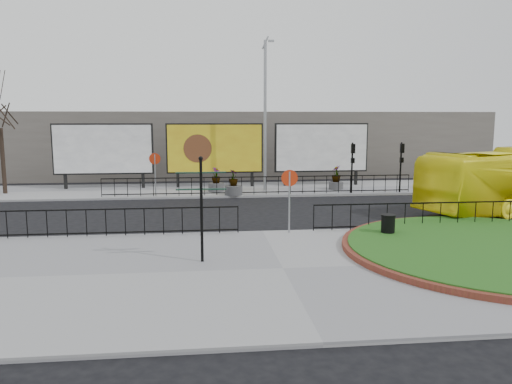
{
  "coord_description": "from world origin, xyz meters",
  "views": [
    {
      "loc": [
        -2.38,
        -19.24,
        4.59
      ],
      "look_at": [
        -0.02,
        2.22,
        1.35
      ],
      "focal_mm": 35.0,
      "sensor_mm": 36.0,
      "label": 1
    }
  ],
  "objects": [
    {
      "name": "litter_bin",
      "position": [
        4.5,
        -1.72,
        0.57
      ],
      "size": [
        0.54,
        0.54,
        0.9
      ],
      "color": "black",
      "rests_on": "pavement_near"
    },
    {
      "name": "grass_lawn",
      "position": [
        7.5,
        -4.0,
        0.23
      ],
      "size": [
        10.0,
        10.0,
        0.22
      ],
      "primitive_type": "cylinder",
      "color": "#244813",
      "rests_on": "pavement_near"
    },
    {
      "name": "railing_near_right",
      "position": [
        6.5,
        -0.3,
        0.67
      ],
      "size": [
        9.0,
        0.1,
        1.1
      ],
      "primitive_type": null,
      "color": "black",
      "rests_on": "pavement_near"
    },
    {
      "name": "signal_pole_b",
      "position": [
        9.5,
        9.34,
        2.1
      ],
      "size": [
        0.22,
        0.26,
        3.0
      ],
      "color": "black",
      "rests_on": "pavement_far"
    },
    {
      "name": "planter_b",
      "position": [
        -0.54,
        9.4,
        0.63
      ],
      "size": [
        1.04,
        1.04,
        1.49
      ],
      "color": "#4C4C4F",
      "rests_on": "pavement_far"
    },
    {
      "name": "speed_sign_near",
      "position": [
        1.0,
        -0.4,
        1.92
      ],
      "size": [
        0.64,
        0.07,
        2.47
      ],
      "color": "gray",
      "rests_on": "pavement_near"
    },
    {
      "name": "ground",
      "position": [
        0.0,
        0.0,
        0.0
      ],
      "size": [
        90.0,
        90.0,
        0.0
      ],
      "primitive_type": "plane",
      "color": "black",
      "rests_on": "ground"
    },
    {
      "name": "railing_far",
      "position": [
        1.0,
        9.3,
        0.67
      ],
      "size": [
        18.0,
        0.1,
        1.1
      ],
      "primitive_type": null,
      "color": "black",
      "rests_on": "pavement_far"
    },
    {
      "name": "pavement_near",
      "position": [
        0.0,
        -5.0,
        0.06
      ],
      "size": [
        30.0,
        10.0,
        0.12
      ],
      "primitive_type": "cube",
      "color": "gray",
      "rests_on": "ground"
    },
    {
      "name": "billboard_mid",
      "position": [
        -1.5,
        12.97,
        2.6
      ],
      "size": [
        6.2,
        0.31,
        4.1
      ],
      "color": "black",
      "rests_on": "pavement_far"
    },
    {
      "name": "speed_sign_far",
      "position": [
        -5.0,
        9.4,
        1.92
      ],
      "size": [
        0.64,
        0.07,
        2.47
      ],
      "color": "gray",
      "rests_on": "pavement_far"
    },
    {
      "name": "billboard_right",
      "position": [
        5.5,
        12.97,
        2.6
      ],
      "size": [
        6.2,
        0.31,
        4.1
      ],
      "color": "black",
      "rests_on": "pavement_far"
    },
    {
      "name": "planter_a",
      "position": [
        -1.5,
        10.98,
        0.64
      ],
      "size": [
        0.97,
        0.97,
        1.46
      ],
      "color": "#4C4C4F",
      "rests_on": "pavement_far"
    },
    {
      "name": "tree_left",
      "position": [
        -14.0,
        11.5,
        3.62
      ],
      "size": [
        2.0,
        2.0,
        7.0
      ],
      "primitive_type": null,
      "color": "#2D2119",
      "rests_on": "pavement_far"
    },
    {
      "name": "billboard_left",
      "position": [
        -8.5,
        12.97,
        2.6
      ],
      "size": [
        6.2,
        0.31,
        4.1
      ],
      "color": "black",
      "rests_on": "pavement_far"
    },
    {
      "name": "pavement_far",
      "position": [
        0.0,
        12.0,
        0.06
      ],
      "size": [
        44.0,
        6.0,
        0.12
      ],
      "primitive_type": "cube",
      "color": "gray",
      "rests_on": "ground"
    },
    {
      "name": "building_backdrop",
      "position": [
        0.0,
        22.0,
        2.5
      ],
      "size": [
        40.0,
        10.0,
        5.0
      ],
      "primitive_type": "cube",
      "color": "#645D58",
      "rests_on": "ground"
    },
    {
      "name": "fingerpost_sign",
      "position": [
        -2.4,
        -4.02,
        2.11
      ],
      "size": [
        1.55,
        0.25,
        3.3
      ],
      "rotation": [
        0.0,
        0.0,
        -0.06
      ],
      "color": "black",
      "rests_on": "pavement_near"
    },
    {
      "name": "planter_c",
      "position": [
        6.0,
        11.0,
        0.71
      ],
      "size": [
        0.9,
        0.9,
        1.49
      ],
      "color": "#4C4C4F",
      "rests_on": "pavement_far"
    },
    {
      "name": "lamp_post",
      "position": [
        1.51,
        11.0,
        4.83
      ],
      "size": [
        0.74,
        0.18,
        9.23
      ],
      "color": "gray",
      "rests_on": "pavement_far"
    },
    {
      "name": "railing_near_left",
      "position": [
        -6.0,
        -0.3,
        0.67
      ],
      "size": [
        10.0,
        0.1,
        1.1
      ],
      "primitive_type": null,
      "color": "black",
      "rests_on": "pavement_near"
    },
    {
      "name": "brick_edge",
      "position": [
        7.5,
        -4.0,
        0.21
      ],
      "size": [
        10.4,
        10.4,
        0.18
      ],
      "primitive_type": "cylinder",
      "color": "maroon",
      "rests_on": "pavement_near"
    },
    {
      "name": "signal_pole_a",
      "position": [
        6.5,
        9.34,
        2.1
      ],
      "size": [
        0.22,
        0.26,
        3.0
      ],
      "color": "black",
      "rests_on": "pavement_far"
    }
  ]
}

